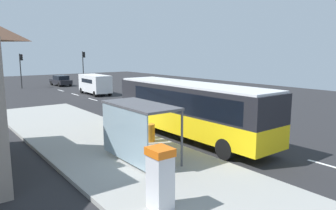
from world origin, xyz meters
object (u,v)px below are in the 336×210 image
(traffic_light_far_side, at_px, (21,65))
(ticket_machine, at_px, (160,178))
(white_van, at_px, (95,83))
(bus, at_px, (190,107))
(bus_shelter, at_px, (134,118))
(recycling_bin_orange, at_px, (150,133))
(traffic_light_near_side, at_px, (84,63))
(sedan_near, at_px, (61,80))
(recycling_bin_green, at_px, (143,130))

(traffic_light_far_side, bearing_deg, ticket_machine, -97.26)
(white_van, relative_size, traffic_light_far_side, 1.11)
(bus, relative_size, traffic_light_far_side, 2.33)
(bus, bearing_deg, bus_shelter, -160.22)
(bus, bearing_deg, white_van, 79.65)
(recycling_bin_orange, xyz_separation_m, traffic_light_near_side, (9.70, 32.23, 2.70))
(white_van, xyz_separation_m, ticket_machine, (-10.32, -27.46, -0.17))
(sedan_near, relative_size, recycling_bin_green, 4.73)
(sedan_near, height_order, ticket_machine, ticket_machine)
(white_van, height_order, recycling_bin_orange, white_van)
(ticket_machine, relative_size, recycling_bin_orange, 2.04)
(sedan_near, xyz_separation_m, traffic_light_near_side, (3.20, -1.13, 2.56))
(white_van, height_order, recycling_bin_green, white_van)
(bus_shelter, bearing_deg, sedan_near, 76.17)
(recycling_bin_green, bearing_deg, traffic_light_far_side, 88.05)
(white_van, xyz_separation_m, traffic_light_far_side, (-5.30, 11.96, 1.82))
(recycling_bin_green, bearing_deg, bus, -23.00)
(traffic_light_near_side, relative_size, traffic_light_far_side, 1.07)
(white_van, height_order, bus_shelter, bus_shelter)
(recycling_bin_green, xyz_separation_m, traffic_light_far_side, (1.10, 32.33, 2.51))
(traffic_light_near_side, distance_m, bus_shelter, 36.31)
(sedan_near, distance_m, recycling_bin_green, 33.30)
(bus, distance_m, white_van, 21.78)
(sedan_near, xyz_separation_m, traffic_light_far_side, (-5.40, -0.33, 2.37))
(traffic_light_far_side, bearing_deg, white_van, -66.12)
(recycling_bin_green, height_order, traffic_light_near_side, traffic_light_near_side)
(bus_shelter, bearing_deg, traffic_light_near_side, 70.84)
(traffic_light_near_side, bearing_deg, traffic_light_far_side, 174.68)
(sedan_near, bearing_deg, white_van, -90.48)
(ticket_machine, distance_m, recycling_bin_green, 8.12)
(sedan_near, xyz_separation_m, bus_shelter, (-8.72, -35.41, 1.31))
(recycling_bin_green, bearing_deg, traffic_light_near_side, 72.90)
(recycling_bin_orange, bearing_deg, ticket_machine, -121.54)
(white_van, distance_m, bus_shelter, 24.68)
(recycling_bin_orange, xyz_separation_m, bus_shelter, (-2.21, -2.05, 1.44))
(recycling_bin_orange, xyz_separation_m, traffic_light_far_side, (1.10, 33.03, 2.51))
(recycling_bin_orange, bearing_deg, bus_shelter, -137.23)
(traffic_light_near_side, bearing_deg, recycling_bin_orange, -106.75)
(ticket_machine, bearing_deg, recycling_bin_green, 61.05)
(white_van, distance_m, recycling_bin_orange, 22.03)
(white_van, relative_size, recycling_bin_green, 5.51)
(sedan_near, distance_m, ticket_machine, 41.10)
(recycling_bin_orange, xyz_separation_m, recycling_bin_green, (0.00, 0.70, 0.00))
(bus, distance_m, recycling_bin_green, 2.95)
(ticket_machine, height_order, recycling_bin_green, ticket_machine)
(white_van, height_order, sedan_near, white_van)
(recycling_bin_green, bearing_deg, ticket_machine, -118.95)
(sedan_near, distance_m, recycling_bin_orange, 33.99)
(traffic_light_far_side, bearing_deg, bus_shelter, -95.40)
(sedan_near, height_order, traffic_light_near_side, traffic_light_near_side)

